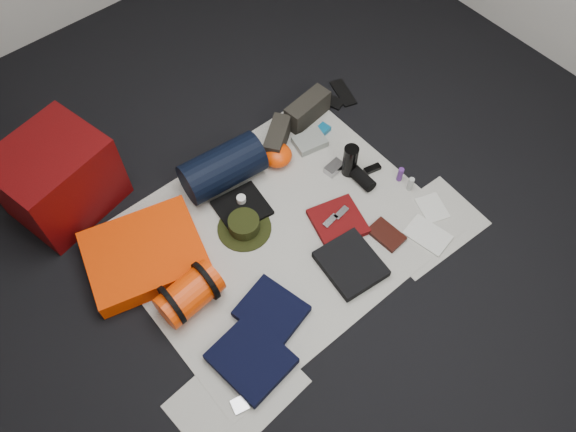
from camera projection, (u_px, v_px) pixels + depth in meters
floor at (279, 232)px, 3.06m from camera, size 4.50×4.50×0.02m
newspaper_mat at (279, 231)px, 3.05m from camera, size 1.60×1.30×0.01m
newspaper_sheet_front_left at (237, 394)px, 2.59m from camera, size 0.61×0.44×0.00m
newspaper_sheet_front_right at (428, 226)px, 3.07m from camera, size 0.60×0.43×0.00m
red_cabinet at (58, 178)px, 2.97m from camera, size 0.62×0.55×0.45m
sleeping_pad at (145, 254)px, 2.91m from camera, size 0.69×0.61×0.11m
stuff_sack at (190, 294)px, 2.75m from camera, size 0.33×0.21×0.19m
sack_strap_left at (172, 305)px, 2.70m from camera, size 0.02×0.22×0.22m
sack_strap_right at (206, 281)px, 2.77m from camera, size 0.02×0.22×0.22m
navy_duffel at (223, 168)px, 3.12m from camera, size 0.48×0.29×0.24m
boonie_brim at (244, 228)px, 3.05m from camera, size 0.30×0.30×0.01m
boonie_crown at (244, 224)px, 3.02m from camera, size 0.17×0.17×0.07m
hiking_boot_left at (277, 138)px, 3.30m from camera, size 0.28×0.24×0.14m
hiking_boot_right at (307, 109)px, 3.41m from camera, size 0.31×0.15×0.15m
flip_flop_left at (326, 98)px, 3.56m from camera, size 0.16×0.25×0.01m
flip_flop_right at (343, 93)px, 3.59m from camera, size 0.15×0.25×0.01m
trousers_navy_a at (251, 359)px, 2.64m from camera, size 0.34×0.38×0.05m
trousers_navy_b at (271, 311)px, 2.77m from camera, size 0.33×0.35×0.05m
trousers_charcoal at (351, 264)px, 2.91m from camera, size 0.31×0.35×0.05m
black_tshirt at (242, 208)px, 3.11m from camera, size 0.30×0.28×0.03m
red_shirt at (338, 222)px, 3.06m from camera, size 0.33×0.33×0.04m
orange_stuff_sack at (277, 155)px, 3.25m from camera, size 0.20×0.20×0.11m
first_aid_pouch at (310, 142)px, 3.35m from camera, size 0.21×0.17×0.05m
water_bottle at (350, 161)px, 3.17m from camera, size 0.11×0.11×0.21m
speaker at (360, 177)px, 3.19m from camera, size 0.08×0.20×0.08m
compact_camera at (334, 168)px, 3.24m from camera, size 0.12×0.08×0.04m
cyan_case at (321, 131)px, 3.40m from camera, size 0.11×0.08×0.03m
toiletry_purple at (400, 174)px, 3.19m from camera, size 0.03×0.03×0.10m
toiletry_clear at (411, 184)px, 3.15m from camera, size 0.04×0.04×0.09m
paperback_book at (386, 235)px, 3.02m from camera, size 0.13×0.20×0.03m
map_booklet at (428, 235)px, 3.02m from camera, size 0.20×0.25×0.01m
map_printout at (432, 208)px, 3.12m from camera, size 0.19×0.21×0.01m
sunglasses at (372, 169)px, 3.25m from camera, size 0.11×0.06×0.02m
key_cluster at (240, 405)px, 2.55m from camera, size 0.08×0.08×0.01m
tape_roll at (241, 199)px, 3.10m from camera, size 0.05×0.05×0.04m
energy_bar_a at (330, 221)px, 3.03m from camera, size 0.10×0.05×0.01m
energy_bar_b at (341, 213)px, 3.06m from camera, size 0.10×0.05×0.01m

